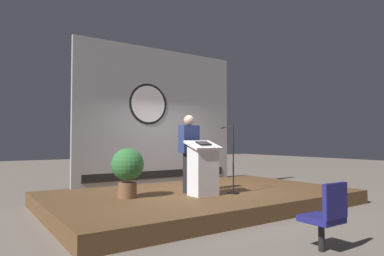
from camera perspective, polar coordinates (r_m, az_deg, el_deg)
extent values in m
plane|color=#6B6056|center=(7.59, 1.33, -12.86)|extent=(40.00, 40.00, 0.00)
cube|color=brown|center=(7.57, 1.33, -11.75)|extent=(6.40, 4.00, 0.30)
cube|color=#9E9EA3|center=(9.05, -5.50, 2.12)|extent=(4.60, 0.10, 3.56)
cylinder|color=black|center=(8.86, -7.40, 4.04)|extent=(1.07, 0.02, 1.07)
cylinder|color=white|center=(8.86, -7.39, 4.04)|extent=(0.95, 0.02, 0.95)
cube|color=black|center=(9.02, -5.36, -7.80)|extent=(4.14, 0.02, 0.20)
cube|color=silver|center=(6.89, 1.89, -7.30)|extent=(0.52, 0.40, 0.99)
cube|color=silver|center=(6.86, 1.88, -2.93)|extent=(0.64, 0.49, 0.20)
cube|color=black|center=(6.84, 1.98, -2.56)|extent=(0.28, 0.20, 0.08)
cylinder|color=black|center=(7.27, -0.52, -7.58)|extent=(0.26, 0.26, 0.85)
cube|color=navy|center=(7.24, -0.52, -1.90)|extent=(0.40, 0.24, 0.59)
sphere|color=tan|center=(7.25, -0.52, 1.32)|extent=(0.22, 0.22, 0.22)
cylinder|color=black|center=(7.25, 7.02, -10.86)|extent=(0.24, 0.24, 0.02)
cylinder|color=black|center=(7.18, 7.00, -5.20)|extent=(0.03, 0.03, 1.45)
cylinder|color=black|center=(7.31, 6.04, 0.16)|extent=(0.02, 0.36, 0.02)
sphere|color=#262626|center=(7.45, 5.14, 0.12)|extent=(0.07, 0.07, 0.07)
cylinder|color=brown|center=(6.76, -10.88, -10.29)|extent=(0.36, 0.36, 0.30)
sphere|color=#2D6B33|center=(6.71, -10.85, -6.06)|extent=(0.63, 0.63, 0.63)
cylinder|color=black|center=(4.82, 21.06, -16.79)|extent=(0.08, 0.08, 0.37)
cube|color=navy|center=(4.77, 21.03, -14.17)|extent=(0.44, 0.44, 0.08)
cube|color=navy|center=(4.61, 23.07, -11.28)|extent=(0.44, 0.06, 0.44)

